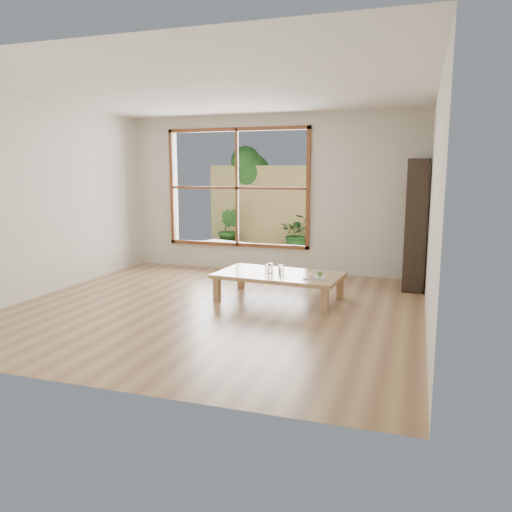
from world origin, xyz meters
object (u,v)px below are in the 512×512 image
Objects in this scene: low_table at (279,276)px; garden_bench at (230,245)px; bookshelf at (416,224)px; food_tray at (315,276)px.

garden_bench is (-1.65, 2.48, -0.01)m from low_table.
bookshelf is (1.68, 1.31, 0.61)m from low_table.
low_table is 1.53× the size of garden_bench.
bookshelf reaches higher than garden_bench.
bookshelf is 3.59m from garden_bench.
food_tray is (0.51, -0.13, 0.06)m from low_table.
low_table is 0.53m from food_tray.
garden_bench is (-2.16, 2.62, -0.07)m from food_tray.
garden_bench is at bearing 160.57° from bookshelf.
bookshelf is at bearing -0.45° from garden_bench.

